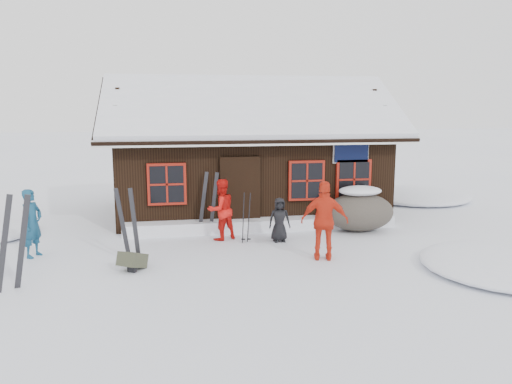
# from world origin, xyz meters

# --- Properties ---
(ground) EXTENTS (120.00, 120.00, 0.00)m
(ground) POSITION_xyz_m (0.00, 0.00, 0.00)
(ground) COLOR white
(ground) RESTS_ON ground
(mountain_hut) EXTENTS (8.90, 6.09, 4.42)m
(mountain_hut) POSITION_xyz_m (1.50, 4.98, 1.58)
(mountain_hut) COLOR black
(mountain_hut) RESTS_ON ground
(snow_drift) EXTENTS (7.60, 0.60, 0.35)m
(snow_drift) POSITION_xyz_m (1.50, 2.25, 0.17)
(snow_drift) COLOR white
(snow_drift) RESTS_ON ground
(snow_mounds) EXTENTS (20.60, 13.20, 0.48)m
(snow_mounds) POSITION_xyz_m (1.65, 1.86, 0.00)
(snow_mounds) COLOR white
(snow_mounds) RESTS_ON ground
(skier_teal) EXTENTS (0.58, 0.68, 1.58)m
(skier_teal) POSITION_xyz_m (-4.15, 0.73, 0.79)
(skier_teal) COLOR navy
(skier_teal) RESTS_ON ground
(skier_orange_left) EXTENTS (0.96, 0.88, 1.59)m
(skier_orange_left) POSITION_xyz_m (0.26, 1.48, 0.79)
(skier_orange_left) COLOR red
(skier_orange_left) RESTS_ON ground
(skier_orange_right) EXTENTS (1.13, 0.70, 1.80)m
(skier_orange_right) POSITION_xyz_m (2.37, -0.64, 0.90)
(skier_orange_right) COLOR red
(skier_orange_right) RESTS_ON ground
(skier_crouched) EXTENTS (0.56, 0.37, 1.14)m
(skier_crouched) POSITION_xyz_m (1.71, 1.06, 0.57)
(skier_crouched) COLOR black
(skier_crouched) RESTS_ON ground
(boulder) EXTENTS (1.91, 1.43, 1.13)m
(boulder) POSITION_xyz_m (4.15, 1.77, 0.57)
(boulder) COLOR #554E44
(boulder) RESTS_ON ground
(ski_pair_left) EXTENTS (0.73, 0.27, 1.88)m
(ski_pair_left) POSITION_xyz_m (-3.94, -1.42, 0.90)
(ski_pair_left) COLOR black
(ski_pair_left) RESTS_ON ground
(ski_pair_mid) EXTENTS (0.55, 0.28, 1.73)m
(ski_pair_mid) POSITION_xyz_m (-1.93, -0.14, 0.82)
(ski_pair_mid) COLOR black
(ski_pair_mid) RESTS_ON ground
(ski_pair_right) EXTENTS (0.60, 0.21, 1.74)m
(ski_pair_right) POSITION_xyz_m (-0.01, 2.17, 0.82)
(ski_pair_right) COLOR black
(ski_pair_right) RESTS_ON ground
(ski_poles) EXTENTS (0.24, 0.12, 1.33)m
(ski_poles) POSITION_xyz_m (0.86, 1.10, 0.62)
(ski_poles) COLOR black
(ski_poles) RESTS_ON ground
(backpack_olive) EXTENTS (0.64, 0.68, 0.30)m
(backpack_olive) POSITION_xyz_m (-1.84, -0.64, 0.15)
(backpack_olive) COLOR #3A3C2B
(backpack_olive) RESTS_ON ground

